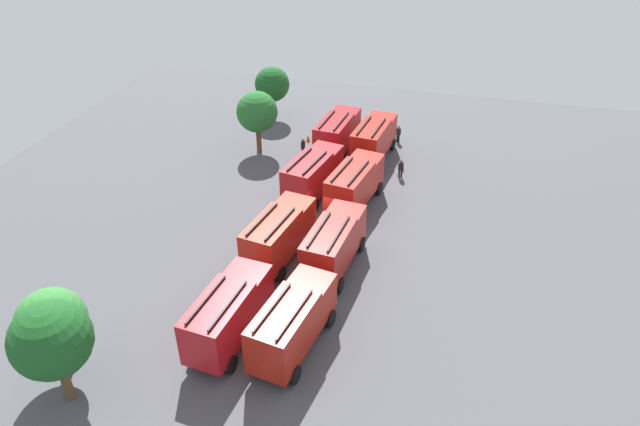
% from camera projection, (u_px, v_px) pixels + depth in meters
% --- Properties ---
extents(ground_plane, '(62.66, 62.66, 0.00)m').
position_uv_depth(ground_plane, '(320.00, 228.00, 44.55)').
color(ground_plane, '#4C4C51').
extents(fire_truck_0, '(7.50, 3.69, 3.88)m').
position_uv_depth(fire_truck_0, '(293.00, 321.00, 32.87)').
color(fire_truck_0, '#A11C10').
rests_on(fire_truck_0, ground).
extents(fire_truck_1, '(7.40, 3.32, 3.88)m').
position_uv_depth(fire_truck_1, '(334.00, 243.00, 39.25)').
color(fire_truck_1, maroon).
rests_on(fire_truck_1, ground).
extents(fire_truck_2, '(7.51, 3.73, 3.88)m').
position_uv_depth(fire_truck_2, '(355.00, 183.00, 46.10)').
color(fire_truck_2, '#AF2016').
rests_on(fire_truck_2, ground).
extents(fire_truck_3, '(7.43, 3.40, 3.88)m').
position_uv_depth(fire_truck_3, '(374.00, 138.00, 53.05)').
color(fire_truck_3, '#A31C12').
rests_on(fire_truck_3, ground).
extents(fire_truck_4, '(7.41, 3.35, 3.88)m').
position_uv_depth(fire_truck_4, '(229.00, 312.00, 33.47)').
color(fire_truck_4, '#AC151C').
rests_on(fire_truck_4, ground).
extents(fire_truck_5, '(7.49, 3.66, 3.88)m').
position_uv_depth(fire_truck_5, '(279.00, 233.00, 40.22)').
color(fire_truck_5, '#A92312').
rests_on(fire_truck_5, ground).
extents(fire_truck_6, '(7.52, 3.79, 3.88)m').
position_uv_depth(fire_truck_6, '(313.00, 173.00, 47.49)').
color(fire_truck_6, maroon).
rests_on(fire_truck_6, ground).
extents(fire_truck_7, '(7.39, 3.27, 3.88)m').
position_uv_depth(fire_truck_7, '(337.00, 132.00, 54.21)').
color(fire_truck_7, '#A81317').
rests_on(fire_truck_7, ground).
extents(firefighter_0, '(0.42, 0.28, 1.74)m').
position_uv_depth(firefighter_0, '(367.00, 129.00, 57.62)').
color(firefighter_0, black).
rests_on(firefighter_0, ground).
extents(firefighter_1, '(0.43, 0.48, 1.70)m').
position_uv_depth(firefighter_1, '(398.00, 133.00, 56.82)').
color(firefighter_1, black).
rests_on(firefighter_1, ground).
extents(firefighter_2, '(0.46, 0.32, 1.75)m').
position_uv_depth(firefighter_2, '(303.00, 146.00, 54.29)').
color(firefighter_2, black).
rests_on(firefighter_2, ground).
extents(firefighter_3, '(0.39, 0.48, 1.67)m').
position_uv_depth(firefighter_3, '(401.00, 168.00, 50.82)').
color(firefighter_3, black).
rests_on(firefighter_3, ground).
extents(tree_0, '(4.11, 4.11, 6.37)m').
position_uv_depth(tree_0, '(51.00, 340.00, 28.68)').
color(tree_0, brown).
rests_on(tree_0, ground).
extents(tree_1, '(3.74, 3.74, 5.79)m').
position_uv_depth(tree_1, '(52.00, 323.00, 30.26)').
color(tree_1, brown).
rests_on(tree_1, ground).
extents(tree_2, '(3.86, 3.86, 5.98)m').
position_uv_depth(tree_2, '(257.00, 112.00, 53.49)').
color(tree_2, brown).
rests_on(tree_2, ground).
extents(tree_3, '(3.64, 3.64, 5.64)m').
position_uv_depth(tree_3, '(272.00, 84.00, 60.22)').
color(tree_3, brown).
rests_on(tree_3, ground).
extents(traffic_cone_0, '(0.47, 0.47, 0.67)m').
position_uv_depth(traffic_cone_0, '(402.00, 167.00, 52.25)').
color(traffic_cone_0, '#F2600C').
rests_on(traffic_cone_0, ground).
extents(traffic_cone_1, '(0.46, 0.46, 0.66)m').
position_uv_depth(traffic_cone_1, '(308.00, 138.00, 57.34)').
color(traffic_cone_1, '#F2600C').
rests_on(traffic_cone_1, ground).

